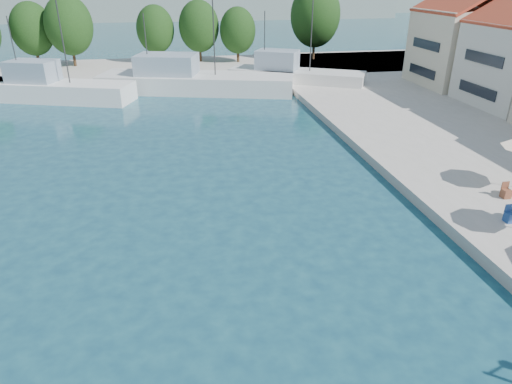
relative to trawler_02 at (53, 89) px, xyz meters
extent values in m
cube|color=#B0AA9E|center=(9.77, 13.12, -0.77)|extent=(90.00, 16.00, 0.60)
cube|color=beige|center=(41.77, -2.88, 3.28)|extent=(8.60, 8.50, 7.50)
cube|color=white|center=(0.37, -0.13, -0.37)|extent=(15.31, 8.49, 2.20)
cube|color=#8597A5|center=(-1.74, 0.60, 1.73)|extent=(5.18, 4.26, 2.00)
cylinder|color=#2D2D2D|center=(1.77, -0.61, 4.73)|extent=(0.12, 0.12, 8.00)
cylinder|color=#2D2D2D|center=(-3.15, 1.08, 3.73)|extent=(0.10, 0.10, 6.00)
cube|color=silver|center=(14.07, 1.29, -0.37)|extent=(20.99, 10.54, 2.20)
cube|color=#8597A5|center=(11.14, 2.11, 1.73)|extent=(6.96, 5.55, 2.00)
cylinder|color=#2D2D2D|center=(16.03, 0.75, 4.73)|extent=(0.12, 0.12, 8.00)
cylinder|color=#2D2D2D|center=(9.18, 2.66, 3.73)|extent=(0.10, 0.10, 6.00)
cube|color=silver|center=(25.08, 1.76, -0.37)|extent=(14.80, 10.42, 2.20)
cube|color=#8597A5|center=(23.13, 2.81, 1.73)|extent=(5.30, 4.71, 2.00)
cylinder|color=#2D2D2D|center=(26.37, 1.05, 4.73)|extent=(0.12, 0.12, 8.00)
cylinder|color=#2D2D2D|center=(21.83, 3.52, 3.73)|extent=(0.10, 0.10, 6.00)
cylinder|color=#3F2B19|center=(-5.38, 17.51, 1.27)|extent=(0.36, 0.36, 3.47)
ellipsoid|color=#183811|center=(-5.38, 17.51, 4.04)|extent=(5.27, 5.27, 6.59)
cylinder|color=#3F2B19|center=(-0.63, 16.08, 1.45)|extent=(0.36, 0.36, 3.85)
ellipsoid|color=#183811|center=(-0.63, 16.08, 4.53)|extent=(5.85, 5.85, 7.31)
cylinder|color=#3F2B19|center=(9.88, 17.35, 1.15)|extent=(0.36, 0.36, 3.24)
ellipsoid|color=#183811|center=(9.88, 17.35, 3.74)|extent=(4.93, 4.93, 6.16)
cylinder|color=#3F2B19|center=(15.61, 16.70, 1.28)|extent=(0.36, 0.36, 3.50)
ellipsoid|color=#183811|center=(15.61, 16.70, 4.07)|extent=(5.31, 5.31, 6.64)
cylinder|color=#3F2B19|center=(20.60, 15.43, 1.09)|extent=(0.36, 0.36, 3.12)
ellipsoid|color=#183811|center=(20.60, 15.43, 3.59)|extent=(4.75, 4.75, 5.94)
cylinder|color=#3F2B19|center=(31.34, 15.94, 1.75)|extent=(0.36, 0.36, 4.43)
ellipsoid|color=#183811|center=(31.34, 15.94, 5.29)|extent=(6.74, 6.74, 8.42)
cube|color=#22488B|center=(26.65, -31.18, -0.24)|extent=(0.42, 0.42, 0.46)
cube|color=brown|center=(28.22, -28.83, -0.24)|extent=(0.42, 0.42, 0.46)
camera|label=1|loc=(11.49, -47.58, 10.01)|focal=32.00mm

